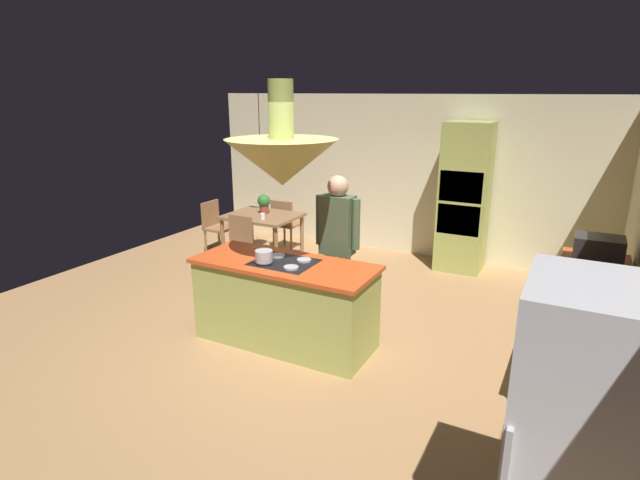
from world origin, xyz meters
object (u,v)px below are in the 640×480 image
object	(u,v)px
refrigerator	(586,453)
cup_on_table	(263,216)
chair_at_corner	(216,224)
potted_plant_on_table	(264,203)
chair_facing_island	(237,242)
microwave_on_counter	(598,250)
canister_sugar	(598,288)
cooking_pot_on_cooktop	(264,256)
person_at_island	(337,241)
kitchen_island	(285,302)
dining_table	(262,221)
chair_by_back_wall	(285,221)
canister_flour	(598,297)
oven_tower	(464,198)

from	to	relation	value
refrigerator	cup_on_table	distance (m)	5.63
chair_at_corner	potted_plant_on_table	world-z (taller)	potted_plant_on_table
chair_facing_island	microwave_on_counter	bearing A→B (deg)	0.41
canister_sugar	cooking_pot_on_cooktop	bearing A→B (deg)	-169.58
chair_facing_island	potted_plant_on_table	xyz separation A→B (m)	(-0.03, 0.76, 0.42)
person_at_island	potted_plant_on_table	bearing A→B (deg)	142.68
kitchen_island	chair_at_corner	world-z (taller)	kitchen_island
dining_table	chair_facing_island	bearing A→B (deg)	-90.00
dining_table	potted_plant_on_table	distance (m)	0.29
kitchen_island	person_at_island	bearing A→B (deg)	66.96
chair_by_back_wall	canister_flour	distance (m)	5.22
person_at_island	chair_at_corner	size ratio (longest dim) A/B	1.99
chair_at_corner	canister_flour	world-z (taller)	canister_flour
canister_flour	canister_sugar	xyz separation A→B (m)	(0.00, 0.18, 0.02)
cup_on_table	cooking_pot_on_cooktop	distance (m)	2.45
chair_at_corner	potted_plant_on_table	bearing A→B (deg)	-83.80
chair_facing_island	chair_by_back_wall	bearing A→B (deg)	90.00
person_at_island	kitchen_island	bearing A→B (deg)	-113.04
cup_on_table	person_at_island	bearing A→B (deg)	-33.63
chair_by_back_wall	canister_flour	size ratio (longest dim) A/B	5.28
oven_tower	microwave_on_counter	bearing A→B (deg)	-45.54
kitchen_island	cup_on_table	distance (m)	2.46
microwave_on_counter	cooking_pot_on_cooktop	size ratio (longest dim) A/B	2.56
oven_tower	potted_plant_on_table	size ratio (longest dim) A/B	7.28
oven_tower	cooking_pot_on_cooktop	world-z (taller)	oven_tower
person_at_island	potted_plant_on_table	size ratio (longest dim) A/B	5.76
chair_facing_island	chair_at_corner	xyz separation A→B (m)	(-0.92, 0.66, 0.00)
refrigerator	chair_facing_island	size ratio (longest dim) A/B	2.03
cup_on_table	microwave_on_counter	size ratio (longest dim) A/B	0.20
chair_by_back_wall	cooking_pot_on_cooktop	world-z (taller)	cooking_pot_on_cooktop
refrigerator	chair_facing_island	bearing A→B (deg)	145.11
dining_table	microwave_on_counter	distance (m)	4.60
chair_facing_island	canister_flour	world-z (taller)	canister_flour
cooking_pot_on_cooktop	kitchen_island	bearing A→B (deg)	39.09
chair_by_back_wall	potted_plant_on_table	xyz separation A→B (m)	(-0.03, -0.56, 0.42)
chair_facing_island	microwave_on_counter	distance (m)	4.57
cup_on_table	microwave_on_counter	world-z (taller)	microwave_on_counter
cooking_pot_on_cooktop	person_at_island	bearing A→B (deg)	60.88
dining_table	chair_facing_island	xyz separation A→B (m)	(0.00, -0.66, -0.16)
chair_by_back_wall	canister_flour	bearing A→B (deg)	150.96
kitchen_island	canister_sugar	distance (m)	2.92
refrigerator	dining_table	xyz separation A→B (m)	(-4.50, 3.80, -0.22)
person_at_island	canister_flour	xyz separation A→B (m)	(2.56, -0.42, -0.01)
refrigerator	canister_sugar	distance (m)	2.13
oven_tower	cooking_pot_on_cooktop	bearing A→B (deg)	-110.48
canister_flour	dining_table	bearing A→B (deg)	157.74
kitchen_island	chair_facing_island	world-z (taller)	kitchen_island
person_at_island	chair_facing_island	size ratio (longest dim) A/B	1.99
canister_sugar	cooking_pot_on_cooktop	size ratio (longest dim) A/B	1.10
kitchen_island	potted_plant_on_table	bearing A→B (deg)	128.15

